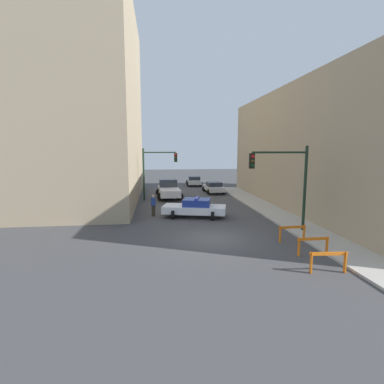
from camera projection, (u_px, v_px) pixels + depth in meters
name	position (u px, v px, depth m)	size (l,w,h in m)	color
ground_plane	(212.00, 239.00, 17.23)	(120.00, 120.00, 0.00)	#424244
sidewalk_right	(314.00, 234.00, 17.94)	(2.40, 44.00, 0.12)	#B2ADA3
building_corner_left	(61.00, 105.00, 28.29)	(14.00, 20.00, 18.54)	tan
building_right	(348.00, 149.00, 25.91)	(12.00, 28.00, 10.32)	tan
traffic_light_near	(287.00, 176.00, 18.06)	(3.64, 0.35, 5.20)	black
traffic_light_far	(155.00, 167.00, 29.77)	(3.44, 0.35, 5.20)	black
police_car	(195.00, 208.00, 22.61)	(5.01, 3.07, 1.52)	white
white_truck	(169.00, 189.00, 31.71)	(2.78, 5.48, 1.90)	silver
parked_car_near	(214.00, 187.00, 35.20)	(2.41, 4.38, 1.31)	silver
parked_car_mid	(194.00, 181.00, 42.41)	(2.43, 4.39, 1.31)	silver
pedestrian_crossing	(153.00, 205.00, 22.94)	(0.47, 0.47, 1.66)	#382D23
barrier_front	(328.00, 259.00, 12.37)	(1.60, 0.27, 0.90)	orange
barrier_mid	(313.00, 243.00, 14.42)	(1.60, 0.17, 0.90)	orange
barrier_back	(292.00, 231.00, 16.58)	(1.60, 0.27, 0.90)	orange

